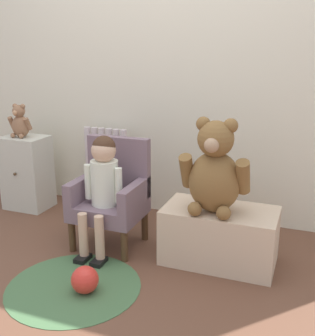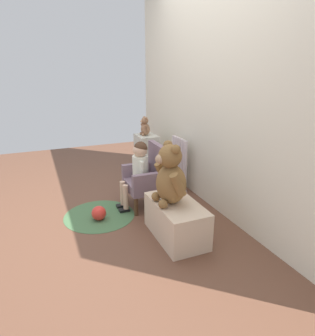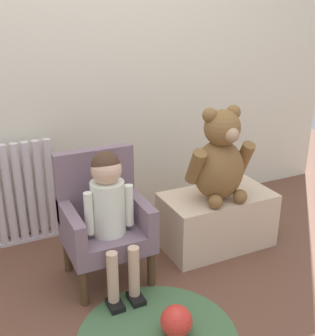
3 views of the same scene
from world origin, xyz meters
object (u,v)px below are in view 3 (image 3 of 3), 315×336
radiator (25,194)px  floor_rug (157,336)px  child_figure (109,203)px  child_armchair (103,219)px  low_bench (217,219)px  toy_ball (176,321)px  large_teddy_bear (220,160)px

radiator → floor_rug: bearing=-71.5°
child_figure → floor_rug: size_ratio=1.01×
radiator → floor_rug: radiator is taller
child_armchair → low_bench: 0.73m
radiator → child_figure: (0.32, -0.64, 0.16)m
low_bench → toy_ball: bearing=-135.1°
floor_rug → toy_ball: 0.11m
toy_ball → large_teddy_bear: bearing=44.2°
toy_ball → radiator: bearing=111.9°
floor_rug → radiator: bearing=108.5°
child_figure → large_teddy_bear: bearing=4.9°
child_figure → toy_ball: 0.64m
child_armchair → toy_ball: (0.13, -0.58, -0.26)m
child_armchair → floor_rug: child_armchair is taller
floor_rug → child_armchair: bearing=94.8°
child_armchair → child_figure: child_figure is taller
radiator → child_armchair: 0.62m
large_teddy_bear → toy_ball: size_ratio=3.71×
child_figure → large_teddy_bear: large_teddy_bear is taller
radiator → low_bench: 1.17m
child_figure → low_bench: child_figure is taller
toy_ball → floor_rug: bearing=164.3°
low_bench → toy_ball: size_ratio=4.51×
child_figure → large_teddy_bear: (0.68, 0.06, 0.10)m
large_teddy_bear → floor_rug: bearing=-141.2°
low_bench → toy_ball: (-0.58, -0.58, -0.09)m
radiator → large_teddy_bear: bearing=-30.5°
floor_rug → toy_ball: size_ratio=4.96×
radiator → large_teddy_bear: large_teddy_bear is taller
low_bench → toy_ball: low_bench is taller
child_figure → low_bench: (0.71, 0.11, -0.31)m
child_figure → floor_rug: child_figure is taller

